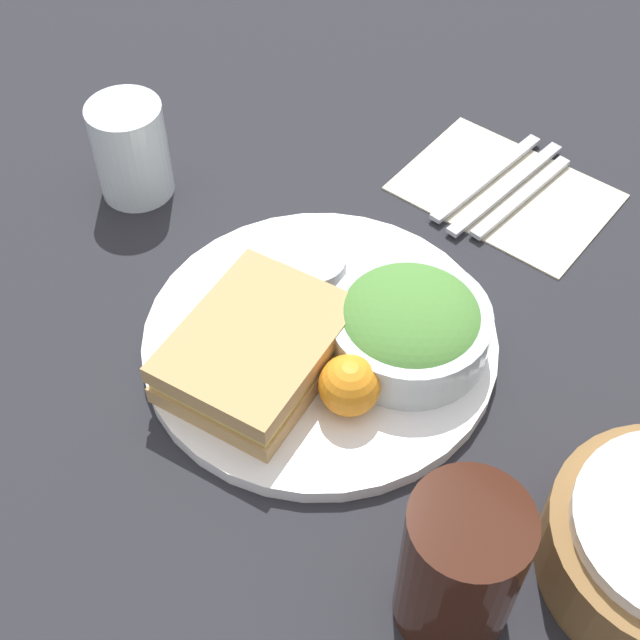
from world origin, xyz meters
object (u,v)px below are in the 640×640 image
Objects in this scene: dressing_cup at (312,270)px; drink_glass at (460,567)px; sandwich at (257,350)px; plate at (320,341)px; fork at (491,179)px; knife at (506,188)px; spoon at (522,196)px; salad_bowl at (409,326)px; water_glass at (131,150)px.

drink_glass is at bearing 56.89° from dressing_cup.
sandwich is 0.24m from drink_glass.
drink_glass is at bearing 73.83° from sandwich.
plate is 2.33× the size of drink_glass.
fork is 0.02m from knife.
dressing_cup is 0.40× the size of spoon.
drink_glass is (0.07, 0.23, 0.03)m from sandwich.
plate is 0.25m from drink_glass.
dressing_cup is 0.34× the size of knife.
plate is 0.08m from salad_bowl.
water_glass is at bearing -112.10° from sandwich.
fork is at bearing 90.00° from spoon.
water_glass is at bearing 134.65° from fork.
drink_glass is at bearing -151.29° from spoon.
plate reaches higher than fork.
drink_glass reaches higher than knife.
sandwich is 0.10m from dressing_cup.
salad_bowl is 0.22m from drink_glass.
fork is at bearing 90.00° from knife.
drink_glass is 0.85× the size of spoon.
fork is 0.35m from water_glass.
salad_bowl is at bearing 88.83° from water_glass.
dressing_cup is 0.23m from fork.
salad_bowl is 0.10m from dressing_cup.
dressing_cup is at bearing -93.02° from salad_bowl.
dressing_cup reaches higher than plate.
dressing_cup is at bearing -166.90° from sandwich.
spoon is at bearing 169.25° from sandwich.
plate is 1.98× the size of spoon.
sandwich is 1.26× the size of drink_glass.
dressing_cup is (-0.10, -0.02, -0.00)m from sandwich.
sandwich is 0.32m from spoon.
drink_glass is at bearing 42.80° from salad_bowl.
sandwich reaches higher than plate.
spoon is at bearing -90.00° from knife.
fork is at bearing -152.12° from drink_glass.
plate is 0.26m from spoon.
dressing_cup is at bearing -134.89° from plate.
salad_bowl reaches higher than sandwich.
fork is (-0.22, 0.05, -0.02)m from dressing_cup.
spoon is 1.53× the size of water_glass.
drink_glass is (0.16, 0.25, 0.03)m from dressing_cup.
spoon is (-0.38, -0.17, -0.06)m from drink_glass.
fork is (-0.23, -0.06, -0.03)m from salad_bowl.
dressing_cup is 0.47× the size of drink_glass.
plate is at bearing -120.25° from drink_glass.
sandwich is at bearing 174.24° from spoon.
drink_glass is at bearing -147.13° from fork.
salad_bowl is at bearing 120.00° from plate.
fork is (-0.32, 0.02, -0.03)m from sandwich.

